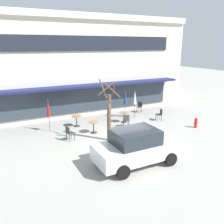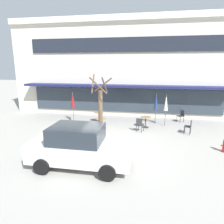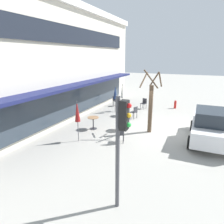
{
  "view_description": "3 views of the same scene",
  "coord_description": "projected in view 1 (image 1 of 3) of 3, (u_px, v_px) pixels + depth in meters",
  "views": [
    {
      "loc": [
        -6.52,
        -11.41,
        5.56
      ],
      "look_at": [
        0.6,
        2.63,
        1.09
      ],
      "focal_mm": 38.0,
      "sensor_mm": 36.0,
      "label": 1
    },
    {
      "loc": [
        1.93,
        -10.03,
        4.2
      ],
      "look_at": [
        -0.28,
        2.21,
        1.22
      ],
      "focal_mm": 32.0,
      "sensor_mm": 36.0,
      "label": 2
    },
    {
      "loc": [
        -11.79,
        -1.93,
        4.4
      ],
      "look_at": [
        -0.26,
        3.2,
        0.83
      ],
      "focal_mm": 32.0,
      "sensor_mm": 36.0,
      "label": 3
    }
  ],
  "objects": [
    {
      "name": "ground_plane",
      "position": [
        123.0,
        141.0,
        14.14
      ],
      "size": [
        80.0,
        80.0,
        0.0
      ],
      "primitive_type": "plane",
      "color": "#9E9B93"
    },
    {
      "name": "building_facade",
      "position": [
        70.0,
        63.0,
        21.62
      ],
      "size": [
        19.15,
        9.1,
        7.87
      ],
      "color": "beige",
      "rests_on": "ground"
    },
    {
      "name": "cafe_table_near_wall",
      "position": [
        76.0,
        119.0,
        16.65
      ],
      "size": [
        0.7,
        0.7,
        0.76
      ],
      "color": "#333338",
      "rests_on": "ground"
    },
    {
      "name": "cafe_table_streetside",
      "position": [
        94.0,
        125.0,
        15.42
      ],
      "size": [
        0.7,
        0.7,
        0.76
      ],
      "color": "#333338",
      "rests_on": "ground"
    },
    {
      "name": "cafe_table_by_tree",
      "position": [
        124.0,
        116.0,
        17.54
      ],
      "size": [
        0.7,
        0.7,
        0.76
      ],
      "color": "#333338",
      "rests_on": "ground"
    },
    {
      "name": "patio_umbrella_green_folded",
      "position": [
        135.0,
        97.0,
        18.36
      ],
      "size": [
        0.28,
        0.28,
        2.2
      ],
      "color": "#4C4C51",
      "rests_on": "ground"
    },
    {
      "name": "patio_umbrella_cream_folded",
      "position": [
        48.0,
        108.0,
        15.37
      ],
      "size": [
        0.28,
        0.28,
        2.2
      ],
      "color": "#4C4C51",
      "rests_on": "ground"
    },
    {
      "name": "patio_umbrella_corner_open",
      "position": [
        125.0,
        97.0,
        18.37
      ],
      "size": [
        0.28,
        0.28,
        2.2
      ],
      "color": "#4C4C51",
      "rests_on": "ground"
    },
    {
      "name": "cafe_chair_0",
      "position": [
        160.0,
        114.0,
        17.96
      ],
      "size": [
        0.5,
        0.5,
        0.89
      ],
      "color": "#333338",
      "rests_on": "ground"
    },
    {
      "name": "cafe_chair_1",
      "position": [
        140.0,
        106.0,
        20.23
      ],
      "size": [
        0.56,
        0.56,
        0.89
      ],
      "color": "#333338",
      "rests_on": "ground"
    },
    {
      "name": "cafe_chair_2",
      "position": [
        69.0,
        132.0,
        14.16
      ],
      "size": [
        0.5,
        0.5,
        0.89
      ],
      "color": "#333338",
      "rests_on": "ground"
    },
    {
      "name": "cafe_chair_3",
      "position": [
        126.0,
        120.0,
        16.56
      ],
      "size": [
        0.51,
        0.51,
        0.89
      ],
      "color": "#333338",
      "rests_on": "ground"
    },
    {
      "name": "parked_sedan",
      "position": [
        137.0,
        147.0,
        11.29
      ],
      "size": [
        4.2,
        2.03,
        1.76
      ],
      "color": "silver",
      "rests_on": "ground"
    },
    {
      "name": "street_tree",
      "position": [
        109.0,
        114.0,
        13.9
      ],
      "size": [
        1.07,
        1.1,
        3.7
      ],
      "color": "brown",
      "rests_on": "ground"
    },
    {
      "name": "fire_hydrant",
      "position": [
        196.0,
        123.0,
        16.45
      ],
      "size": [
        0.36,
        0.2,
        0.71
      ],
      "color": "red",
      "rests_on": "ground"
    }
  ]
}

